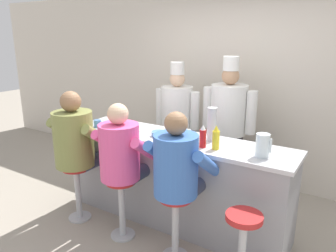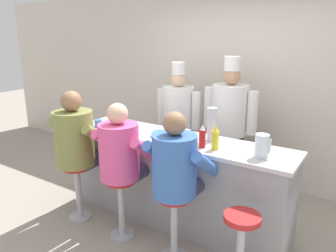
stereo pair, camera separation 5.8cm
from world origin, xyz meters
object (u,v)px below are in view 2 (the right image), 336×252
(empty_stool_round, at_px, (241,239))
(cook_in_whites_near, at_px, (178,119))
(coffee_mug_blue, at_px, (99,123))
(cook_in_whites_far, at_px, (229,122))
(coffee_mug_white, at_px, (170,138))
(napkin_dispenser_chrome, at_px, (185,135))
(cup_stack_steel, at_px, (212,124))
(mustard_bottle_yellow, at_px, (215,138))
(hot_sauce_bottle_orange, at_px, (184,140))
(diner_seated_blue, at_px, (177,168))
(ketchup_bottle_red, at_px, (202,137))
(diner_seated_olive, at_px, (77,141))
(breakfast_plate, at_px, (131,130))
(water_pitcher_clear, at_px, (262,146))
(diner_seated_pink, at_px, (122,154))
(cereal_bowl, at_px, (159,134))

(empty_stool_round, relative_size, cook_in_whites_near, 0.39)
(coffee_mug_blue, xyz_separation_m, cook_in_whites_far, (1.21, 1.10, -0.05))
(coffee_mug_white, relative_size, napkin_dispenser_chrome, 1.03)
(coffee_mug_blue, height_order, cook_in_whites_far, cook_in_whites_far)
(cup_stack_steel, height_order, empty_stool_round, cup_stack_steel)
(mustard_bottle_yellow, height_order, cook_in_whites_near, cook_in_whites_near)
(hot_sauce_bottle_orange, bearing_deg, cook_in_whites_near, 123.83)
(coffee_mug_blue, bearing_deg, diner_seated_blue, -15.50)
(ketchup_bottle_red, height_order, diner_seated_blue, diner_seated_blue)
(cook_in_whites_near, bearing_deg, diner_seated_olive, -107.55)
(diner_seated_olive, relative_size, cook_in_whites_near, 0.87)
(breakfast_plate, relative_size, diner_seated_olive, 0.15)
(breakfast_plate, distance_m, cup_stack_steel, 0.95)
(mustard_bottle_yellow, height_order, hot_sauce_bottle_orange, mustard_bottle_yellow)
(water_pitcher_clear, relative_size, diner_seated_blue, 0.15)
(diner_seated_pink, height_order, empty_stool_round, diner_seated_pink)
(diner_seated_olive, bearing_deg, cook_in_whites_far, 50.94)
(coffee_mug_white, relative_size, cook_in_whites_near, 0.07)
(cook_in_whites_far, bearing_deg, empty_stool_round, -62.75)
(cereal_bowl, bearing_deg, cook_in_whites_near, 109.83)
(coffee_mug_white, relative_size, cup_stack_steel, 0.35)
(water_pitcher_clear, relative_size, cook_in_whites_far, 0.12)
(ketchup_bottle_red, relative_size, mustard_bottle_yellow, 0.97)
(water_pitcher_clear, bearing_deg, mustard_bottle_yellow, -175.53)
(diner_seated_pink, bearing_deg, diner_seated_blue, -0.00)
(cup_stack_steel, relative_size, diner_seated_olive, 0.23)
(hot_sauce_bottle_orange, relative_size, diner_seated_pink, 0.09)
(hot_sauce_bottle_orange, relative_size, water_pitcher_clear, 0.59)
(breakfast_plate, relative_size, cook_in_whites_near, 0.13)
(hot_sauce_bottle_orange, relative_size, breakfast_plate, 0.55)
(coffee_mug_blue, height_order, cook_in_whites_near, cook_in_whites_near)
(cereal_bowl, bearing_deg, water_pitcher_clear, -1.14)
(diner_seated_olive, bearing_deg, cook_in_whites_near, 72.45)
(cup_stack_steel, relative_size, cook_in_whites_far, 0.19)
(hot_sauce_bottle_orange, xyz_separation_m, napkin_dispenser_chrome, (-0.07, 0.16, -0.00))
(mustard_bottle_yellow, bearing_deg, diner_seated_pink, -154.34)
(water_pitcher_clear, bearing_deg, napkin_dispenser_chrome, 176.62)
(cook_in_whites_far, bearing_deg, diner_seated_pink, -110.01)
(ketchup_bottle_red, xyz_separation_m, empty_stool_round, (0.60, -0.42, -0.67))
(ketchup_bottle_red, relative_size, coffee_mug_white, 1.86)
(coffee_mug_white, xyz_separation_m, cook_in_whites_far, (0.19, 1.09, -0.05))
(ketchup_bottle_red, distance_m, cook_in_whites_near, 1.39)
(diner_seated_olive, bearing_deg, breakfast_plate, 45.69)
(breakfast_plate, bearing_deg, ketchup_bottle_red, -2.90)
(napkin_dispenser_chrome, bearing_deg, empty_stool_round, -31.48)
(cup_stack_steel, height_order, diner_seated_pink, diner_seated_pink)
(cup_stack_steel, bearing_deg, diner_seated_olive, -155.11)
(water_pitcher_clear, height_order, diner_seated_blue, diner_seated_blue)
(hot_sauce_bottle_orange, bearing_deg, diner_seated_blue, -69.39)
(coffee_mug_white, height_order, cook_in_whites_near, cook_in_whites_near)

